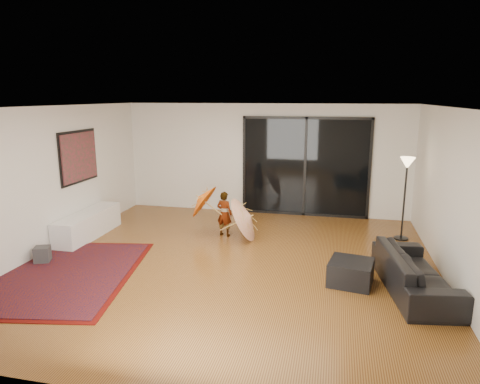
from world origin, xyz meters
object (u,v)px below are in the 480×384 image
(ottoman, at_px, (351,272))
(media_console, at_px, (88,224))
(child, at_px, (224,214))
(sofa, at_px, (415,272))

(ottoman, bearing_deg, media_console, 167.69)
(ottoman, height_order, child, child)
(sofa, relative_size, ottoman, 3.19)
(media_console, bearing_deg, ottoman, -12.67)
(media_console, xyz_separation_m, ottoman, (5.28, -1.15, -0.08))
(sofa, relative_size, child, 2.17)
(sofa, distance_m, ottoman, 0.93)
(media_console, distance_m, sofa, 6.32)
(ottoman, bearing_deg, sofa, -3.08)
(sofa, height_order, ottoman, sofa)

